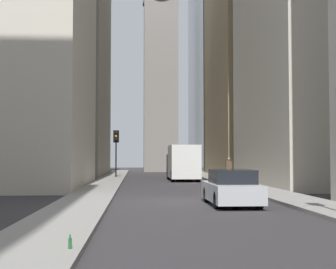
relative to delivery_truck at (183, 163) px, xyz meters
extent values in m
plane|color=#302D30|center=(-18.49, 1.40, -1.46)|extent=(135.00, 135.00, 0.00)
cube|color=gray|center=(-18.49, 5.90, -1.39)|extent=(90.00, 2.20, 0.14)
cube|color=gray|center=(-18.49, -3.10, -1.39)|extent=(90.00, 2.20, 0.14)
cube|color=#9E8966|center=(9.85, -9.20, 12.20)|extent=(15.43, 10.00, 27.33)
cube|color=gray|center=(11.25, 12.00, 9.45)|extent=(19.24, 10.00, 21.81)
cube|color=gray|center=(24.26, 0.62, 9.64)|extent=(4.38, 4.38, 22.21)
cube|color=silver|center=(-0.91, 0.00, 0.08)|extent=(4.60, 2.25, 2.60)
cube|color=#38383D|center=(2.29, 0.00, -0.27)|extent=(1.90, 2.25, 1.90)
cube|color=black|center=(2.29, 0.00, 0.33)|extent=(1.92, 2.09, 0.64)
cylinder|color=black|center=(2.29, -0.98, -1.02)|extent=(0.88, 0.28, 0.88)
cylinder|color=black|center=(2.29, 0.99, -1.02)|extent=(0.88, 0.28, 0.88)
cylinder|color=black|center=(-2.31, -0.98, -1.02)|extent=(0.88, 0.28, 0.88)
cylinder|color=black|center=(-2.31, 0.99, -1.02)|extent=(0.88, 0.28, 0.88)
cube|color=#B7BABF|center=(-20.24, 0.00, -0.93)|extent=(4.30, 1.78, 0.70)
cube|color=black|center=(-20.44, 0.00, -0.31)|extent=(2.10, 1.58, 0.54)
cylinder|color=black|center=(-18.89, -0.78, -1.14)|extent=(0.64, 0.22, 0.64)
cylinder|color=black|center=(-18.89, 0.78, -1.14)|extent=(0.64, 0.22, 0.64)
cylinder|color=black|center=(-21.59, -0.78, -1.14)|extent=(0.64, 0.22, 0.64)
cylinder|color=black|center=(-21.59, 0.78, -1.14)|extent=(0.64, 0.22, 0.64)
cylinder|color=black|center=(3.97, 5.59, 0.26)|extent=(0.12, 0.12, 3.17)
cube|color=black|center=(3.97, 5.59, 2.30)|extent=(0.28, 0.32, 0.90)
cube|color=black|center=(4.13, 5.59, 2.30)|extent=(0.03, 0.52, 1.10)
sphere|color=black|center=(3.81, 5.59, 2.60)|extent=(0.20, 0.20, 0.20)
sphere|color=orange|center=(3.81, 5.59, 2.30)|extent=(0.20, 0.20, 0.20)
sphere|color=black|center=(3.81, 5.59, 2.00)|extent=(0.20, 0.20, 0.20)
cylinder|color=#33333D|center=(-5.02, -2.92, -0.88)|extent=(0.16, 0.16, 0.88)
cylinder|color=#33333D|center=(-5.02, -2.75, -0.88)|extent=(0.16, 0.16, 0.88)
cube|color=#4C3828|center=(-5.02, -2.83, -0.15)|extent=(0.26, 0.44, 0.60)
sphere|color=#936B4C|center=(-5.02, -2.83, 0.30)|extent=(0.22, 0.22, 0.22)
cylinder|color=#236033|center=(-29.75, 5.03, -1.22)|extent=(0.07, 0.07, 0.20)
cylinder|color=#236033|center=(-29.75, 5.03, -1.08)|extent=(0.03, 0.03, 0.07)
camera|label=1|loc=(-39.25, 3.74, 0.45)|focal=51.63mm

